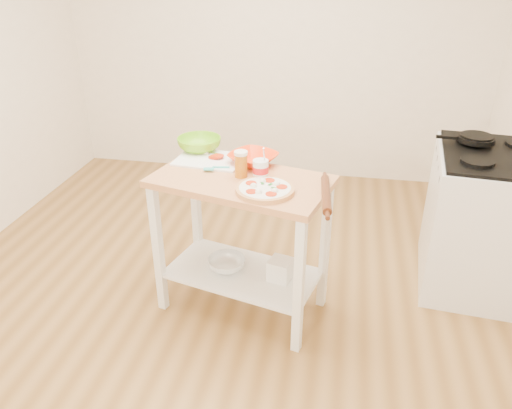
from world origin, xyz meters
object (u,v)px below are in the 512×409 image
object	(u,v)px
prep_island	(241,219)
shelf_glass_bowl	(227,264)
gas_stove	(485,221)
skillet	(475,139)
cutting_board	(210,159)
rolling_pin	(326,195)
orange_bowl	(253,159)
spatula	(215,168)
beer_pint	(241,164)
knife	(199,151)
green_bowl	(199,144)
pizza	(265,189)
shelf_bin	(280,269)
yogurt_tub	(261,169)

from	to	relation	value
prep_island	shelf_glass_bowl	distance (m)	0.36
gas_stove	skillet	bearing A→B (deg)	134.71
cutting_board	shelf_glass_bowl	world-z (taller)	cutting_board
gas_stove	rolling_pin	distance (m)	1.33
shelf_glass_bowl	orange_bowl	bearing A→B (deg)	57.89
spatula	skillet	bearing A→B (deg)	11.90
beer_pint	orange_bowl	bearing A→B (deg)	80.89
orange_bowl	knife	bearing A→B (deg)	163.87
skillet	knife	world-z (taller)	skillet
prep_island	green_bowl	world-z (taller)	green_bowl
gas_stove	prep_island	bearing A→B (deg)	-154.04
beer_pint	shelf_glass_bowl	xyz separation A→B (m)	(-0.10, -0.01, -0.68)
shelf_glass_bowl	pizza	bearing A→B (deg)	-31.59
green_bowl	beer_pint	world-z (taller)	beer_pint
pizza	knife	size ratio (longest dim) A/B	1.18
prep_island	orange_bowl	bearing A→B (deg)	82.63
prep_island	pizza	size ratio (longest dim) A/B	3.49
green_bowl	shelf_bin	size ratio (longest dim) A/B	2.11
shelf_bin	cutting_board	bearing A→B (deg)	151.94
prep_island	skillet	distance (m)	1.59
knife	shelf_glass_bowl	bearing A→B (deg)	-36.60
gas_stove	rolling_pin	world-z (taller)	gas_stove
gas_stove	knife	xyz separation A→B (m)	(-1.85, -0.22, 0.44)
yogurt_tub	shelf_bin	size ratio (longest dim) A/B	1.46
gas_stove	spatula	size ratio (longest dim) A/B	7.53
pizza	shelf_bin	world-z (taller)	pizza
prep_island	green_bowl	distance (m)	0.60
knife	rolling_pin	bearing A→B (deg)	-15.22
prep_island	gas_stove	distance (m)	1.61
beer_pint	shelf_bin	world-z (taller)	beer_pint
green_bowl	pizza	bearing A→B (deg)	-45.67
shelf_glass_bowl	yogurt_tub	bearing A→B (deg)	2.52
skillet	green_bowl	distance (m)	1.77
orange_bowl	green_bowl	bearing A→B (deg)	157.73
gas_stove	yogurt_tub	bearing A→B (deg)	-153.44
skillet	shelf_glass_bowl	world-z (taller)	skillet
skillet	shelf_bin	xyz separation A→B (m)	(-1.14, -0.73, -0.65)
green_bowl	rolling_pin	xyz separation A→B (m)	(0.84, -0.55, -0.02)
orange_bowl	cutting_board	bearing A→B (deg)	177.77
shelf_glass_bowl	cutting_board	bearing A→B (deg)	123.09
spatula	pizza	bearing A→B (deg)	-44.71
rolling_pin	shelf_glass_bowl	size ratio (longest dim) A/B	1.69
skillet	shelf_bin	distance (m)	1.50
gas_stove	yogurt_tub	xyz separation A→B (m)	(-1.40, -0.53, 0.48)
pizza	knife	world-z (taller)	pizza
gas_stove	spatula	distance (m)	1.80
prep_island	beer_pint	distance (m)	0.34
prep_island	shelf_bin	world-z (taller)	prep_island
cutting_board	green_bowl	distance (m)	0.18
cutting_board	yogurt_tub	xyz separation A→B (m)	(0.35, -0.21, 0.05)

